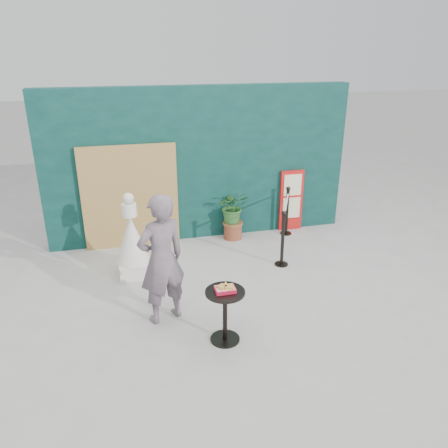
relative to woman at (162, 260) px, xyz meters
The scene contains 10 objects.
ground 1.49m from the woman, 14.06° to the right, with size 60.00×60.00×0.00m, color #ADAAA5.
back_wall 3.13m from the woman, 68.76° to the left, with size 6.00×0.30×3.00m, color #0A2D2A.
bamboo_fence 2.68m from the woman, 96.10° to the left, with size 1.80×0.08×2.00m, color tan.
woman is the anchor object (origin of this frame).
menu_board 4.04m from the woman, 41.57° to the left, with size 0.50×0.07×1.30m.
statue 1.51m from the woman, 103.76° to the left, with size 0.58×0.58×1.48m.
cafe_table 1.10m from the woman, 44.21° to the right, with size 0.52×0.52×0.75m.
food_basket 1.02m from the woman, 44.04° to the right, with size 0.26×0.19×0.11m.
planter 3.05m from the woman, 55.91° to the left, with size 0.60×0.52×1.03m.
stanchion_barrier 3.15m from the woman, 35.39° to the left, with size 0.84×1.54×1.03m.
Camera 1 is at (-1.59, -5.12, 3.66)m, focal length 35.00 mm.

